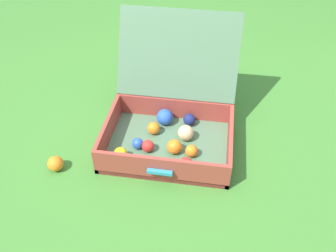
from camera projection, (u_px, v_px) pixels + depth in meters
The scene contains 3 objects.
ground_plane at pixel (165, 148), 1.78m from camera, with size 16.00×16.00×0.00m, color #3D7A2D.
open_suitcase at pixel (171, 117), 1.77m from camera, with size 0.60×0.68×0.53m.
stray_ball_on_grass at pixel (56, 164), 1.65m from camera, with size 0.07×0.07×0.07m, color orange.
Camera 1 is at (0.21, -1.25, 1.24)m, focal length 38.96 mm.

